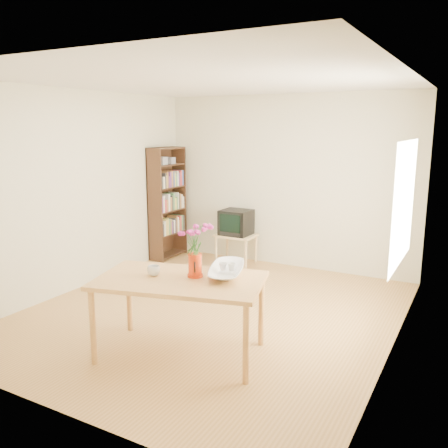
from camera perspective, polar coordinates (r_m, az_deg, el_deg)
The scene contains 11 objects.
room at distance 5.25m, azimuth -1.28°, elevation 2.62°, with size 4.50×4.50×4.50m.
table at distance 4.44m, azimuth -5.32°, elevation -7.44°, with size 1.70×1.23×0.75m.
tv_stand at distance 7.46m, azimuth 1.46°, elevation -1.81°, with size 0.60×0.45×0.46m.
bookshelf at distance 7.78m, azimuth -6.80°, elevation 2.07°, with size 0.28×0.70×1.80m.
pitcher at distance 4.43m, azimuth -3.49°, elevation -5.10°, with size 0.15×0.20×0.22m.
flowers at distance 4.36m, azimuth -3.55°, elevation -1.49°, with size 0.25×0.25×0.36m, color #F439BB, non-canonical shape.
mug at distance 4.52m, azimuth -8.45°, elevation -5.59°, with size 0.12×0.12×0.09m, color white.
bowl at distance 4.46m, azimuth 0.32°, elevation -3.37°, with size 0.47×0.47×0.44m, color white.
teacup_a at distance 4.49m, azimuth -0.13°, elevation -3.88°, with size 0.06×0.06×0.06m, color white.
teacup_b at distance 4.47m, azimuth 0.95°, elevation -3.94°, with size 0.07×0.07×0.06m, color white.
television at distance 7.42m, azimuth 1.52°, elevation 0.26°, with size 0.45×0.42×0.39m.
Camera 1 is at (2.63, -4.48, 2.13)m, focal length 38.00 mm.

